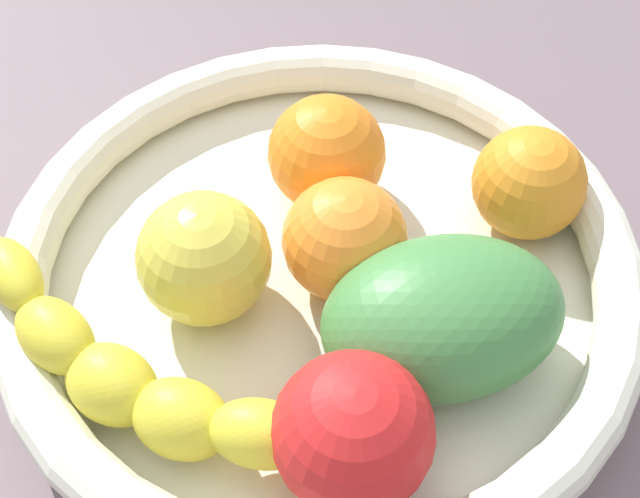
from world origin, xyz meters
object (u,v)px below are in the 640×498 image
banana_draped_left (154,383)px  orange_mid_left (327,154)px  orange_mid_right (346,242)px  apple_yellow (204,258)px  orange_front (527,180)px  tomato_red (353,433)px  fruit_bowl (320,280)px  mango_green (443,317)px

banana_draped_left → orange_mid_left: orange_mid_left is taller
orange_mid_right → apple_yellow: 6.92cm
orange_mid_left → orange_mid_right: (-5.77, 1.33, -0.02)cm
orange_front → orange_mid_right: size_ratio=0.95×
tomato_red → orange_mid_left: bearing=-18.2°
fruit_bowl → mango_green: 7.54cm
fruit_bowl → tomato_red: bearing=165.9°
tomato_red → orange_front: bearing=-54.4°
orange_mid_left → tomato_red: size_ratio=0.90×
fruit_bowl → banana_draped_left: banana_draped_left is taller
orange_front → orange_mid_left: 10.47cm
fruit_bowl → tomato_red: size_ratio=4.65×
banana_draped_left → apple_yellow: apple_yellow is taller
apple_yellow → banana_draped_left: bearing=142.7°
banana_draped_left → orange_mid_left: bearing=-51.6°
fruit_bowl → orange_mid_right: 3.01cm
tomato_red → apple_yellow: bearing=15.0°
fruit_bowl → banana_draped_left: 10.58cm
fruit_bowl → mango_green: (-5.93, -3.69, 2.84)cm
orange_front → apple_yellow: 17.09cm
orange_mid_right → tomato_red: (-9.71, 3.77, 0.38)cm
fruit_bowl → banana_draped_left: size_ratio=1.82×
orange_front → tomato_red: size_ratio=0.85×
tomato_red → mango_green: tomato_red is taller
fruit_bowl → tomato_red: tomato_red is taller
tomato_red → mango_green: 7.30cm
apple_yellow → tomato_red: size_ratio=0.94×
orange_mid_right → apple_yellow: apple_yellow is taller
fruit_bowl → apple_yellow: apple_yellow is taller
orange_mid_right → apple_yellow: bearing=77.7°
fruit_bowl → mango_green: size_ratio=2.84×
orange_mid_left → mango_green: 11.62cm
fruit_bowl → orange_mid_left: bearing=-25.1°
mango_green → apple_yellow: bearing=51.5°
fruit_bowl → apple_yellow: size_ratio=4.95×
orange_mid_left → tomato_red: tomato_red is taller
apple_yellow → tomato_red: tomato_red is taller
tomato_red → mango_green: (3.91, -6.16, -0.25)cm
apple_yellow → fruit_bowl: bearing=-103.9°
banana_draped_left → mango_green: 13.36cm
orange_mid_left → banana_draped_left: bearing=128.4°
banana_draped_left → apple_yellow: bearing=-37.3°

